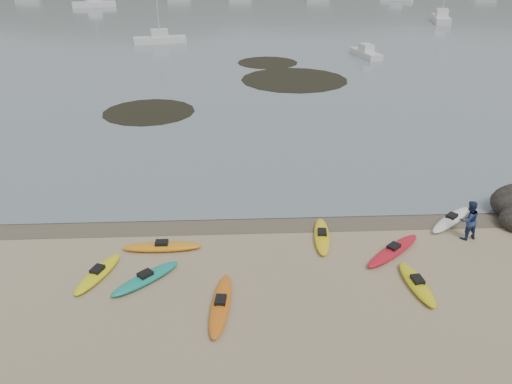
{
  "coord_description": "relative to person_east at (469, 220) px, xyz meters",
  "views": [
    {
      "loc": [
        -1.03,
        -21.47,
        12.04
      ],
      "look_at": [
        0.0,
        0.0,
        1.5
      ],
      "focal_mm": 35.0,
      "sensor_mm": 36.0,
      "label": 1
    }
  ],
  "objects": [
    {
      "name": "kelp_mats",
      "position": [
        -8.07,
        30.15,
        -0.92
      ],
      "size": [
        22.22,
        26.09,
        0.04
      ],
      "color": "black",
      "rests_on": "water"
    },
    {
      "name": "kayaks",
      "position": [
        -8.57,
        -1.58,
        -0.78
      ],
      "size": [
        18.52,
        9.24,
        0.34
      ],
      "color": "yellow",
      "rests_on": "ground"
    },
    {
      "name": "wet_sand",
      "position": [
        -9.56,
        1.94,
        -0.95
      ],
      "size": [
        60.0,
        60.0,
        0.0
      ],
      "primitive_type": "plane",
      "color": "brown",
      "rests_on": "ground"
    },
    {
      "name": "ground",
      "position": [
        -9.56,
        2.24,
        -0.95
      ],
      "size": [
        600.0,
        600.0,
        0.0
      ],
      "primitive_type": "plane",
      "color": "tan",
      "rests_on": "ground"
    },
    {
      "name": "person_east",
      "position": [
        0.0,
        0.0,
        0.0
      ],
      "size": [
        1.06,
        0.91,
        1.9
      ],
      "primitive_type": "imported",
      "rotation": [
        0.0,
        0.0,
        3.36
      ],
      "color": "navy",
      "rests_on": "ground"
    },
    {
      "name": "moored_boats",
      "position": [
        -2.97,
        84.84,
        -0.36
      ],
      "size": [
        81.62,
        77.5,
        1.33
      ],
      "color": "silver",
      "rests_on": "ground"
    },
    {
      "name": "far_hills",
      "position": [
        29.82,
        196.21,
        -16.88
      ],
      "size": [
        550.0,
        135.0,
        80.0
      ],
      "color": "#384235",
      "rests_on": "ground"
    }
  ]
}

